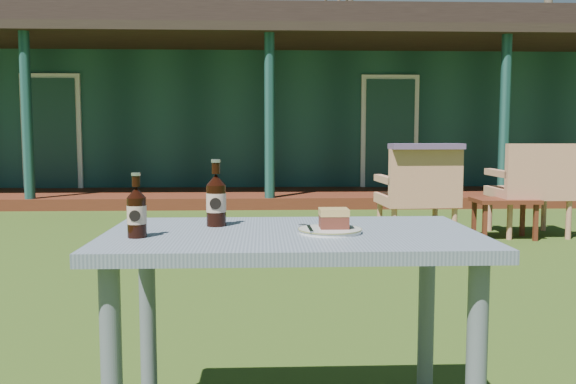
{
  "coord_description": "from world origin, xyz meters",
  "views": [
    {
      "loc": [
        -0.09,
        -3.54,
        1.03
      ],
      "look_at": [
        0.0,
        -1.3,
        0.82
      ],
      "focal_mm": 38.0,
      "sensor_mm": 36.0,
      "label": 1
    }
  ],
  "objects_px": {
    "armchair_left": "(419,191)",
    "cake_slice": "(334,218)",
    "cafe_table": "(292,262)",
    "cola_bottle_near": "(216,199)",
    "side_table": "(505,204)",
    "plate": "(330,230)",
    "armchair_right": "(533,184)",
    "cola_bottle_far": "(137,212)"
  },
  "relations": [
    {
      "from": "plate",
      "to": "armchair_left",
      "type": "height_order",
      "value": "armchair_left"
    },
    {
      "from": "cake_slice",
      "to": "side_table",
      "type": "relative_size",
      "value": 0.15
    },
    {
      "from": "cola_bottle_near",
      "to": "armchair_left",
      "type": "xyz_separation_m",
      "value": [
        1.61,
        3.51,
        -0.31
      ]
    },
    {
      "from": "cola_bottle_far",
      "to": "cake_slice",
      "type": "bearing_deg",
      "value": 7.04
    },
    {
      "from": "cake_slice",
      "to": "cola_bottle_far",
      "type": "xyz_separation_m",
      "value": [
        -0.61,
        -0.08,
        0.03
      ]
    },
    {
      "from": "cola_bottle_far",
      "to": "armchair_left",
      "type": "bearing_deg",
      "value": 63.79
    },
    {
      "from": "cola_bottle_near",
      "to": "side_table",
      "type": "relative_size",
      "value": 0.38
    },
    {
      "from": "cola_bottle_far",
      "to": "armchair_right",
      "type": "height_order",
      "value": "armchair_right"
    },
    {
      "from": "plate",
      "to": "side_table",
      "type": "xyz_separation_m",
      "value": [
        2.18,
        3.97,
        -0.39
      ]
    },
    {
      "from": "plate",
      "to": "side_table",
      "type": "relative_size",
      "value": 0.34
    },
    {
      "from": "cola_bottle_near",
      "to": "side_table",
      "type": "xyz_separation_m",
      "value": [
        2.55,
        3.81,
        -0.47
      ]
    },
    {
      "from": "plate",
      "to": "cola_bottle_near",
      "type": "distance_m",
      "value": 0.42
    },
    {
      "from": "cola_bottle_near",
      "to": "armchair_right",
      "type": "distance_m",
      "value": 4.87
    },
    {
      "from": "armchair_left",
      "to": "armchair_right",
      "type": "height_order",
      "value": "armchair_right"
    },
    {
      "from": "cola_bottle_near",
      "to": "cake_slice",
      "type": "bearing_deg",
      "value": -20.94
    },
    {
      "from": "armchair_left",
      "to": "cake_slice",
      "type": "bearing_deg",
      "value": -108.54
    },
    {
      "from": "plate",
      "to": "cake_slice",
      "type": "bearing_deg",
      "value": 46.94
    },
    {
      "from": "cafe_table",
      "to": "armchair_left",
      "type": "relative_size",
      "value": 1.33
    },
    {
      "from": "cafe_table",
      "to": "armchair_left",
      "type": "distance_m",
      "value": 3.88
    },
    {
      "from": "plate",
      "to": "armchair_left",
      "type": "relative_size",
      "value": 0.23
    },
    {
      "from": "cola_bottle_near",
      "to": "armchair_right",
      "type": "bearing_deg",
      "value": 53.77
    },
    {
      "from": "cola_bottle_near",
      "to": "cola_bottle_far",
      "type": "xyz_separation_m",
      "value": [
        -0.22,
        -0.22,
        -0.01
      ]
    },
    {
      "from": "cake_slice",
      "to": "armchair_right",
      "type": "bearing_deg",
      "value": 58.57
    },
    {
      "from": "cafe_table",
      "to": "cola_bottle_near",
      "type": "relative_size",
      "value": 5.25
    },
    {
      "from": "side_table",
      "to": "cake_slice",
      "type": "bearing_deg",
      "value": -118.65
    },
    {
      "from": "plate",
      "to": "armchair_left",
      "type": "distance_m",
      "value": 3.88
    },
    {
      "from": "side_table",
      "to": "armchair_right",
      "type": "bearing_deg",
      "value": 19.12
    },
    {
      "from": "plate",
      "to": "cola_bottle_near",
      "type": "relative_size",
      "value": 0.89
    },
    {
      "from": "armchair_right",
      "to": "cola_bottle_far",
      "type": "bearing_deg",
      "value": -126.77
    },
    {
      "from": "armchair_right",
      "to": "side_table",
      "type": "distance_m",
      "value": 0.39
    },
    {
      "from": "cafe_table",
      "to": "cola_bottle_near",
      "type": "bearing_deg",
      "value": 152.37
    },
    {
      "from": "side_table",
      "to": "cola_bottle_far",
      "type": "bearing_deg",
      "value": -124.51
    },
    {
      "from": "armchair_right",
      "to": "side_table",
      "type": "relative_size",
      "value": 1.57
    },
    {
      "from": "cafe_table",
      "to": "plate",
      "type": "bearing_deg",
      "value": -14.15
    },
    {
      "from": "armchair_left",
      "to": "armchair_right",
      "type": "relative_size",
      "value": 0.96
    },
    {
      "from": "cake_slice",
      "to": "armchair_left",
      "type": "distance_m",
      "value": 3.86
    },
    {
      "from": "cafe_table",
      "to": "side_table",
      "type": "relative_size",
      "value": 2.0
    },
    {
      "from": "armchair_left",
      "to": "side_table",
      "type": "bearing_deg",
      "value": 18.01
    },
    {
      "from": "cafe_table",
      "to": "cola_bottle_near",
      "type": "height_order",
      "value": "cola_bottle_near"
    },
    {
      "from": "plate",
      "to": "armchair_right",
      "type": "bearing_deg",
      "value": 58.52
    },
    {
      "from": "plate",
      "to": "cafe_table",
      "type": "bearing_deg",
      "value": 165.85
    },
    {
      "from": "cake_slice",
      "to": "cola_bottle_far",
      "type": "distance_m",
      "value": 0.62
    }
  ]
}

